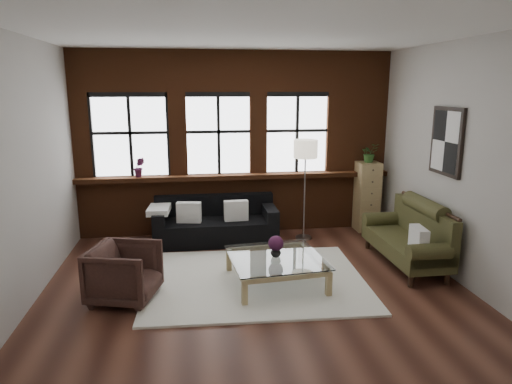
{
  "coord_description": "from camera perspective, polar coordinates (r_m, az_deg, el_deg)",
  "views": [
    {
      "loc": [
        -0.77,
        -5.55,
        2.58
      ],
      "look_at": [
        0.1,
        0.6,
        1.15
      ],
      "focal_mm": 32.0,
      "sensor_mm": 36.0,
      "label": 1
    }
  ],
  "objects": [
    {
      "name": "floor",
      "position": [
        6.17,
        -0.14,
        -11.75
      ],
      "size": [
        5.5,
        5.5,
        0.0
      ],
      "primitive_type": "plane",
      "color": "#3E1F16",
      "rests_on": "ground"
    },
    {
      "name": "ceiling",
      "position": [
        5.64,
        -0.16,
        19.27
      ],
      "size": [
        5.5,
        5.5,
        0.0
      ],
      "primitive_type": "plane",
      "rotation": [
        3.14,
        0.0,
        0.0
      ],
      "color": "white",
      "rests_on": "ground"
    },
    {
      "name": "wall_back",
      "position": [
        8.15,
        -2.59,
        6.04
      ],
      "size": [
        5.5,
        0.0,
        5.5
      ],
      "primitive_type": "plane",
      "rotation": [
        1.57,
        0.0,
        0.0
      ],
      "color": "#B1ADA5",
      "rests_on": "ground"
    },
    {
      "name": "wall_front",
      "position": [
        3.3,
        5.89,
        -4.4
      ],
      "size": [
        5.5,
        0.0,
        5.5
      ],
      "primitive_type": "plane",
      "rotation": [
        -1.57,
        0.0,
        0.0
      ],
      "color": "#B1ADA5",
      "rests_on": "ground"
    },
    {
      "name": "wall_left",
      "position": [
        5.97,
        -27.29,
        2.07
      ],
      "size": [
        0.0,
        5.0,
        5.0
      ],
      "primitive_type": "plane",
      "rotation": [
        1.57,
        0.0,
        1.57
      ],
      "color": "#B1ADA5",
      "rests_on": "ground"
    },
    {
      "name": "wall_right",
      "position": [
        6.65,
        24.08,
        3.35
      ],
      "size": [
        0.0,
        5.0,
        5.0
      ],
      "primitive_type": "plane",
      "rotation": [
        1.57,
        0.0,
        -1.57
      ],
      "color": "#B1ADA5",
      "rests_on": "ground"
    },
    {
      "name": "brick_backwall",
      "position": [
        8.09,
        -2.55,
        5.99
      ],
      "size": [
        5.5,
        0.12,
        3.2
      ],
      "primitive_type": null,
      "color": "#592B15",
      "rests_on": "floor"
    },
    {
      "name": "sill_ledge",
      "position": [
        8.09,
        -2.45,
        1.97
      ],
      "size": [
        5.5,
        0.3,
        0.08
      ],
      "primitive_type": "cube",
      "color": "#592B15",
      "rests_on": "brick_backwall"
    },
    {
      "name": "window_left",
      "position": [
        8.11,
        -15.42,
        6.62
      ],
      "size": [
        1.38,
        0.1,
        1.5
      ],
      "primitive_type": null,
      "color": "black",
      "rests_on": "brick_backwall"
    },
    {
      "name": "window_mid",
      "position": [
        8.06,
        -4.71,
        7.01
      ],
      "size": [
        1.38,
        0.1,
        1.5
      ],
      "primitive_type": null,
      "color": "black",
      "rests_on": "brick_backwall"
    },
    {
      "name": "window_right",
      "position": [
        8.26,
        5.11,
        7.14
      ],
      "size": [
        1.38,
        0.1,
        1.5
      ],
      "primitive_type": null,
      "color": "black",
      "rests_on": "brick_backwall"
    },
    {
      "name": "wall_poster",
      "position": [
        6.85,
        22.74,
        5.85
      ],
      "size": [
        0.05,
        0.74,
        0.94
      ],
      "primitive_type": null,
      "color": "black",
      "rests_on": "wall_right"
    },
    {
      "name": "shag_rug",
      "position": [
        6.33,
        -0.04,
        -10.95
      ],
      "size": [
        3.02,
        2.42,
        0.03
      ],
      "primitive_type": "cube",
      "rotation": [
        0.0,
        0.0,
        -0.04
      ],
      "color": "white",
      "rests_on": "floor"
    },
    {
      "name": "dark_sofa",
      "position": [
        7.78,
        -5.08,
        -3.58
      ],
      "size": [
        2.06,
        0.83,
        0.74
      ],
      "primitive_type": null,
      "color": "black",
      "rests_on": "floor"
    },
    {
      "name": "pillow_a",
      "position": [
        7.62,
        -8.38,
        -2.53
      ],
      "size": [
        0.42,
        0.2,
        0.34
      ],
      "primitive_type": "cube",
      "rotation": [
        0.0,
        0.0,
        -0.16
      ],
      "color": "white",
      "rests_on": "dark_sofa"
    },
    {
      "name": "pillow_b",
      "position": [
        7.66,
        -2.5,
        -2.33
      ],
      "size": [
        0.4,
        0.15,
        0.34
      ],
      "primitive_type": "cube",
      "rotation": [
        0.0,
        0.0,
        0.04
      ],
      "color": "white",
      "rests_on": "dark_sofa"
    },
    {
      "name": "vintage_settee",
      "position": [
        7.07,
        18.19,
        -5.11
      ],
      "size": [
        0.78,
        1.74,
        0.93
      ],
      "primitive_type": null,
      "color": "#39381A",
      "rests_on": "floor"
    },
    {
      "name": "pillow_settee",
      "position": [
        6.55,
        19.67,
        -5.62
      ],
      "size": [
        0.18,
        0.39,
        0.34
      ],
      "primitive_type": "cube",
      "rotation": [
        0.0,
        0.0,
        -0.1
      ],
      "color": "white",
      "rests_on": "vintage_settee"
    },
    {
      "name": "armchair",
      "position": [
        5.91,
        -16.11,
        -9.72
      ],
      "size": [
        0.94,
        0.93,
        0.71
      ],
      "primitive_type": "imported",
      "rotation": [
        0.0,
        0.0,
        1.31
      ],
      "color": "#331E19",
      "rests_on": "floor"
    },
    {
      "name": "coffee_table",
      "position": [
        6.18,
        2.47,
        -9.79
      ],
      "size": [
        1.3,
        1.3,
        0.4
      ],
      "primitive_type": null,
      "rotation": [
        0.0,
        0.0,
        0.09
      ],
      "color": "tan",
      "rests_on": "shag_rug"
    },
    {
      "name": "vase",
      "position": [
        6.08,
        2.49,
        -7.44
      ],
      "size": [
        0.16,
        0.16,
        0.15
      ],
      "primitive_type": "imported",
      "rotation": [
        0.0,
        0.0,
        -0.17
      ],
      "color": "#B2B2B2",
      "rests_on": "coffee_table"
    },
    {
      "name": "flowers",
      "position": [
        6.04,
        2.5,
        -6.43
      ],
      "size": [
        0.2,
        0.2,
        0.2
      ],
      "primitive_type": "sphere",
      "color": "#4E1A3E",
      "rests_on": "vase"
    },
    {
      "name": "drawer_chest",
      "position": [
        8.57,
        13.71,
        -0.55
      ],
      "size": [
        0.39,
        0.39,
        1.26
      ],
      "primitive_type": "cube",
      "color": "tan",
      "rests_on": "floor"
    },
    {
      "name": "potted_plant_top",
      "position": [
        8.42,
        14.0,
        4.76
      ],
      "size": [
        0.35,
        0.32,
        0.34
      ],
      "primitive_type": "imported",
      "rotation": [
        0.0,
        0.0,
        0.18
      ],
      "color": "#2D5923",
      "rests_on": "drawer_chest"
    },
    {
      "name": "floor_lamp",
      "position": [
        7.82,
        6.11,
        0.76
      ],
      "size": [
        0.4,
        0.4,
        1.87
      ],
      "primitive_type": null,
      "color": "#A5A5A8",
      "rests_on": "floor"
    },
    {
      "name": "sill_plant",
      "position": [
        8.03,
        -14.39,
        3.02
      ],
      "size": [
        0.19,
        0.16,
        0.34
      ],
      "primitive_type": "imported",
      "rotation": [
        0.0,
        0.0,
        0.03
      ],
      "color": "#4E1A3E",
      "rests_on": "sill_ledge"
    }
  ]
}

